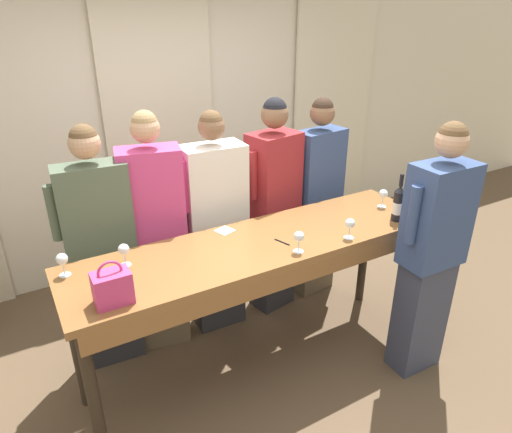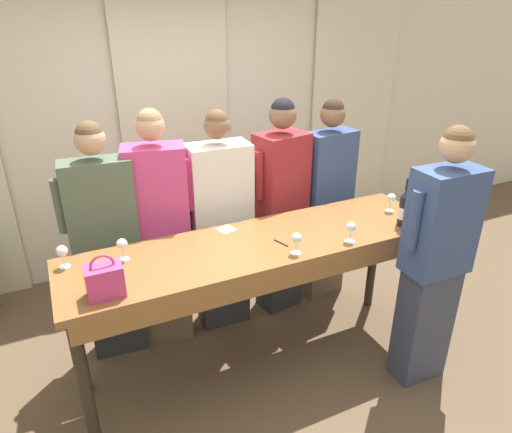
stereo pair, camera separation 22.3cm
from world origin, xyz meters
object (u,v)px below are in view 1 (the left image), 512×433
at_px(tasting_bar, 263,259).
at_px(wine_bottle, 398,204).
at_px(wine_glass_front_mid, 62,260).
at_px(wine_glass_center_left, 124,250).
at_px(wine_glass_center_right, 350,224).
at_px(guest_navy_coat, 317,198).
at_px(handbag, 112,287).
at_px(guest_cream_sweater, 215,225).
at_px(guest_striped_shirt, 273,207).
at_px(host_pouring, 431,254).
at_px(guest_olive_jacket, 102,250).
at_px(wine_glass_front_left, 405,203).
at_px(guest_pink_top, 156,235).
at_px(wine_glass_front_right, 299,237).
at_px(wine_glass_center_mid, 383,194).

relative_size(tasting_bar, wine_bottle, 7.32).
distance_m(wine_glass_front_mid, wine_glass_center_left, 0.33).
height_order(wine_glass_center_left, wine_glass_center_right, same).
distance_m(wine_glass_center_right, guest_navy_coat, 0.97).
relative_size(handbag, guest_cream_sweater, 0.14).
relative_size(tasting_bar, guest_striped_shirt, 1.40).
bearing_deg(guest_navy_coat, wine_glass_center_left, -165.05).
bearing_deg(guest_navy_coat, host_pouring, -87.46).
height_order(tasting_bar, wine_glass_center_right, wine_glass_center_right).
xyz_separation_m(guest_cream_sweater, guest_navy_coat, (0.96, -0.00, 0.02)).
distance_m(wine_bottle, wine_glass_front_mid, 2.21).
bearing_deg(tasting_bar, guest_olive_jacket, 144.44).
bearing_deg(guest_navy_coat, wine_glass_front_mid, -168.93).
height_order(wine_glass_front_left, host_pouring, host_pouring).
xyz_separation_m(wine_glass_front_mid, host_pouring, (2.15, -0.76, -0.20)).
relative_size(wine_glass_front_left, guest_striped_shirt, 0.08).
distance_m(tasting_bar, guest_pink_top, 0.82).
relative_size(wine_bottle, wine_glass_front_right, 2.47).
xyz_separation_m(wine_glass_front_mid, wine_glass_center_mid, (2.25, -0.18, 0.00)).
bearing_deg(host_pouring, wine_glass_center_left, 158.96).
height_order(tasting_bar, guest_striped_shirt, guest_striped_shirt).
bearing_deg(wine_glass_center_left, guest_olive_jacket, 95.73).
xyz_separation_m(wine_glass_center_left, guest_striped_shirt, (1.32, 0.47, -0.20)).
bearing_deg(guest_cream_sweater, handbag, -139.66).
relative_size(guest_pink_top, guest_striped_shirt, 1.00).
distance_m(wine_glass_center_left, wine_glass_center_right, 1.42).
height_order(wine_glass_center_right, host_pouring, host_pouring).
xyz_separation_m(tasting_bar, wine_glass_front_mid, (-1.17, 0.23, 0.22)).
xyz_separation_m(tasting_bar, guest_olive_jacket, (-0.89, 0.64, 0.01)).
xyz_separation_m(wine_glass_center_left, guest_pink_top, (0.34, 0.47, -0.20)).
height_order(guest_pink_top, host_pouring, guest_pink_top).
bearing_deg(host_pouring, wine_glass_center_right, 145.42).
distance_m(wine_glass_front_left, host_pouring, 0.45).
relative_size(wine_glass_front_left, wine_glass_front_right, 1.00).
height_order(tasting_bar, wine_glass_center_left, wine_glass_center_left).
xyz_separation_m(guest_striped_shirt, host_pouring, (0.50, -1.17, -0.00)).
bearing_deg(wine_glass_center_mid, wine_glass_center_right, -154.04).
bearing_deg(wine_glass_center_mid, guest_striped_shirt, 135.71).
relative_size(wine_glass_front_right, guest_navy_coat, 0.08).
bearing_deg(wine_glass_front_mid, handbag, -66.20).
bearing_deg(host_pouring, wine_glass_front_mid, 160.48).
distance_m(tasting_bar, handbag, 1.03).
xyz_separation_m(wine_glass_front_mid, guest_pink_top, (0.66, 0.41, -0.20)).
bearing_deg(guest_pink_top, guest_olive_jacket, 180.00).
height_order(handbag, wine_glass_front_right, handbag).
distance_m(wine_glass_front_left, wine_glass_front_right, 0.98).
bearing_deg(wine_bottle, guest_olive_jacket, 156.59).
xyz_separation_m(wine_bottle, guest_navy_coat, (-0.08, 0.82, -0.24)).
bearing_deg(host_pouring, wine_glass_center_mid, 79.54).
height_order(wine_glass_front_right, guest_cream_sweater, guest_cream_sweater).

